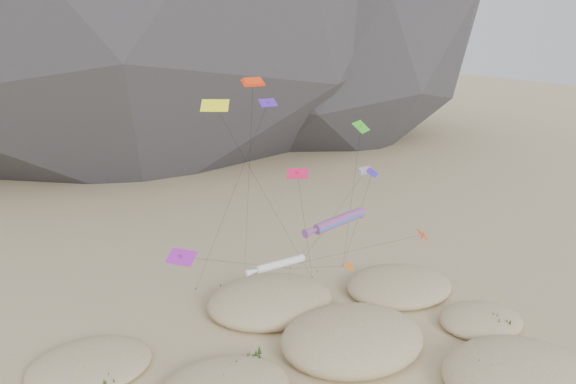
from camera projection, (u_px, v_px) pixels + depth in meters
name	position (u px, v px, depth m)	size (l,w,h in m)	color
ground	(369.00, 382.00, 51.07)	(500.00, 500.00, 0.00)	#CCB789
dunes	(338.00, 355.00, 53.90)	(49.62, 39.69, 4.22)	#CCB789
dune_grass	(334.00, 359.00, 53.01)	(42.08, 27.87, 1.52)	black
kite_stakes	(273.00, 278.00, 71.81)	(19.98, 5.04, 0.30)	#3F2D1E
rainbow_tube_kite	(337.00, 222.00, 55.08)	(7.72, 18.80, 13.51)	#F91A42
white_tube_kite	(277.00, 265.00, 52.88)	(7.18, 18.43, 10.10)	silver
orange_parafoil	(253.00, 85.00, 56.84)	(3.18, 9.14, 26.11)	red
multi_parafoil	(364.00, 172.00, 62.22)	(3.85, 11.65, 16.12)	#FF1A26
delta_kites	(304.00, 179.00, 55.98)	(30.08, 20.20, 24.62)	purple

